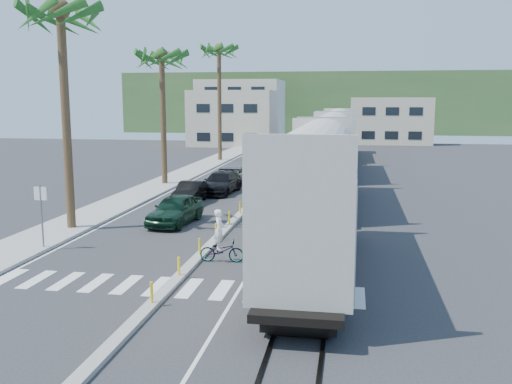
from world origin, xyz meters
TOP-DOWN VIEW (x-y plane):
  - ground at (0.00, 0.00)m, footprint 140.00×140.00m
  - sidewalk at (-8.50, 25.00)m, footprint 3.00×90.00m
  - rails at (5.00, 28.00)m, footprint 1.56×100.00m
  - median at (0.00, 19.96)m, footprint 0.45×60.00m
  - crosswalk at (0.00, -2.00)m, footprint 14.00×2.20m
  - lane_markings at (-2.15, 25.00)m, footprint 9.42×90.00m
  - freight_train at (5.00, 20.97)m, footprint 3.00×60.94m
  - palm_trees at (-8.10, 22.70)m, footprint 3.50×37.20m
  - street_sign at (-7.30, 2.00)m, footprint 0.60×0.08m
  - buildings at (-6.41, 71.66)m, footprint 38.00×27.00m
  - hillside at (0.00, 100.00)m, footprint 80.00×20.00m
  - car_lead at (-3.08, 8.31)m, footprint 2.83×5.10m
  - car_second at (-4.04, 14.55)m, footprint 1.56×4.30m
  - car_third at (-2.98, 18.78)m, footprint 3.01×5.62m
  - car_rear at (-3.26, 23.77)m, footprint 2.38×4.72m
  - cyclist at (1.07, 1.50)m, footprint 0.85×1.92m

SIDE VIEW (x-z plane):
  - ground at x=0.00m, z-range 0.00..0.00m
  - lane_markings at x=-2.15m, z-range 0.00..0.01m
  - crosswalk at x=0.00m, z-range 0.00..0.01m
  - rails at x=5.00m, z-range 0.00..0.06m
  - sidewalk at x=-8.50m, z-range 0.00..0.15m
  - median at x=0.00m, z-range -0.34..0.51m
  - car_rear at x=-3.26m, z-range 0.00..1.28m
  - car_second at x=-4.04m, z-range 0.00..1.41m
  - cyclist at x=1.07m, z-range -0.40..1.84m
  - car_third at x=-2.98m, z-range 0.00..1.53m
  - car_lead at x=-3.08m, z-range 0.00..1.61m
  - street_sign at x=-7.30m, z-range 0.47..3.47m
  - freight_train at x=5.00m, z-range -0.02..5.83m
  - buildings at x=-6.41m, z-range -0.64..9.36m
  - hillside at x=0.00m, z-range 0.00..12.00m
  - palm_trees at x=-8.10m, z-range 3.93..17.68m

